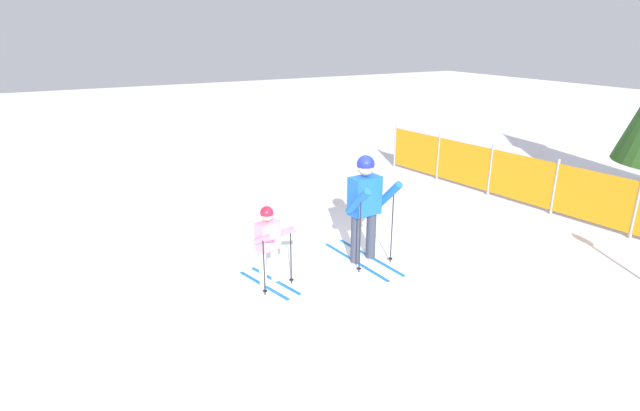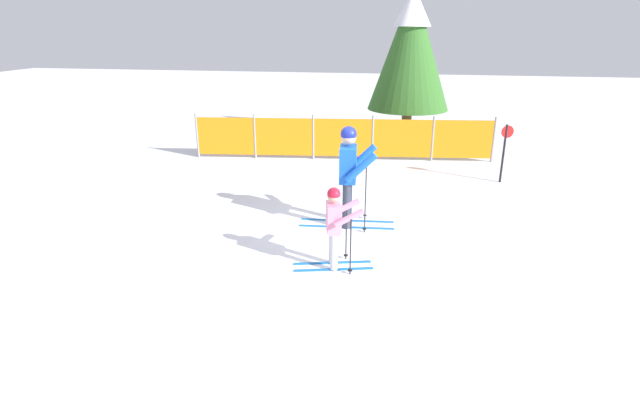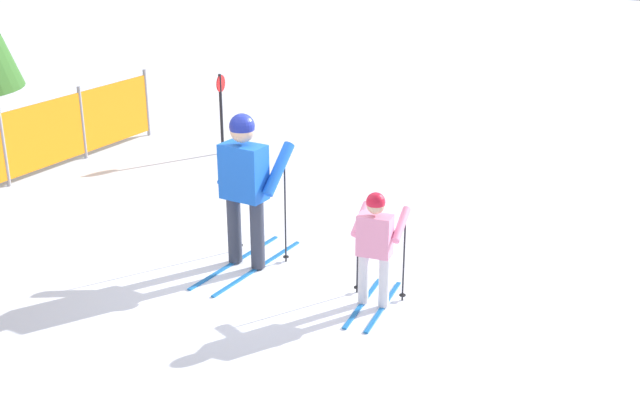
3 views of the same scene
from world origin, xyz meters
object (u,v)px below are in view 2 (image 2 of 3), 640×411
Objects in this scene: skier_adult at (349,167)px; conifer_far at (411,46)px; skier_child at (335,221)px; safety_fence at (343,138)px; trail_marker at (505,147)px.

skier_adult is 0.40× the size of conifer_far.
skier_child reaches higher than safety_fence.
skier_adult reaches higher than trail_marker.
skier_child is 6.36m from safety_fence.
conifer_far reaches higher than trail_marker.
trail_marker reaches higher than skier_child.
trail_marker is at bearing 40.94° from skier_adult.
conifer_far reaches higher than safety_fence.
safety_fence is 4.13m from trail_marker.
safety_fence is (-0.72, 4.60, -0.48)m from skier_adult.
skier_child is 5.85m from trail_marker.
skier_adult is 1.75m from skier_child.
skier_adult is at bearing -134.56° from trail_marker.
skier_adult reaches higher than skier_child.
safety_fence is 1.73× the size of conifer_far.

